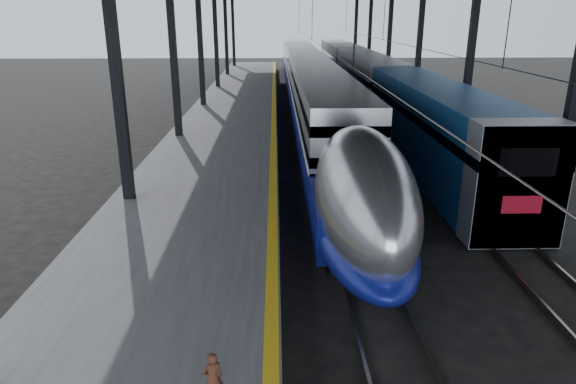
{
  "coord_description": "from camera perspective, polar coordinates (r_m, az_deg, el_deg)",
  "views": [
    {
      "loc": [
        -0.58,
        -12.31,
        7.16
      ],
      "look_at": [
        -0.22,
        2.57,
        2.0
      ],
      "focal_mm": 32.0,
      "sensor_mm": 36.0,
      "label": 1
    }
  ],
  "objects": [
    {
      "name": "second_train",
      "position": [
        42.94,
        8.98,
        12.08
      ],
      "size": [
        2.97,
        56.05,
        4.08
      ],
      "color": "navy",
      "rests_on": "ground"
    },
    {
      "name": "ground",
      "position": [
        14.25,
        1.14,
        -11.04
      ],
      "size": [
        160.0,
        160.0,
        0.0
      ],
      "primitive_type": "plane",
      "color": "black",
      "rests_on": "ground"
    },
    {
      "name": "yellow_strip",
      "position": [
        32.89,
        -1.6,
        8.32
      ],
      "size": [
        0.3,
        80.0,
        0.01
      ],
      "primitive_type": "cube",
      "color": "gold",
      "rests_on": "platform"
    },
    {
      "name": "child",
      "position": [
        9.07,
        -8.39,
        -19.82
      ],
      "size": [
        0.42,
        0.36,
        0.98
      ],
      "primitive_type": "imported",
      "rotation": [
        0.0,
        0.0,
        3.57
      ],
      "color": "#482418",
      "rests_on": "platform"
    },
    {
      "name": "rails",
      "position": [
        33.47,
        7.42,
        6.74
      ],
      "size": [
        6.52,
        80.0,
        0.16
      ],
      "color": "slate",
      "rests_on": "ground"
    },
    {
      "name": "tgv_train",
      "position": [
        42.17,
        2.17,
        11.99
      ],
      "size": [
        2.9,
        65.2,
        4.15
      ],
      "color": "#ADAFB4",
      "rests_on": "ground"
    },
    {
      "name": "platform",
      "position": [
        33.12,
        -6.48,
        7.39
      ],
      "size": [
        6.0,
        80.0,
        1.0
      ],
      "primitive_type": "cube",
      "color": "#4C4C4F",
      "rests_on": "ground"
    }
  ]
}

